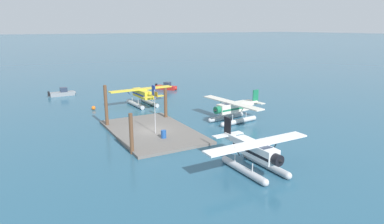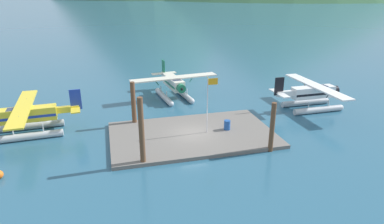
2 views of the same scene
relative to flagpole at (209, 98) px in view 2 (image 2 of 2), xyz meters
name	(u,v)px [view 2 (image 2 of 2)]	position (x,y,z in m)	size (l,w,h in m)	color
ground_plane	(192,136)	(-1.46, 0.14, -3.55)	(1200.00, 1200.00, 0.00)	#285670
dock_platform	(192,135)	(-1.46, 0.14, -3.40)	(14.44, 8.92, 0.30)	#66605B
piling_near_left	(142,132)	(-6.33, -3.94, -0.88)	(0.41, 0.41, 5.34)	brown
piling_near_right	(272,127)	(3.96, -4.26, -1.47)	(0.39, 0.39, 4.16)	brown
piling_far_left	(134,104)	(-6.21, 4.11, -1.40)	(0.44, 0.44, 4.31)	brown
flagpole	(209,98)	(0.00, 0.00, 0.00)	(0.95, 0.10, 5.14)	silver
fuel_drum	(227,125)	(1.83, 0.14, -2.81)	(0.62, 0.62, 0.88)	#1E4C99
seaplane_cream_bow_centre	(174,86)	(-0.81, 11.39, -1.97)	(10.49, 7.95, 3.84)	#B7BABF
seaplane_white_stbd_fwd	(313,95)	(13.02, 3.83, -1.97)	(7.98, 10.42, 3.84)	#B7BABF
seaplane_yellow_port_fwd	(28,118)	(-15.57, 4.27, -1.97)	(7.97, 10.47, 3.84)	#B7BABF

